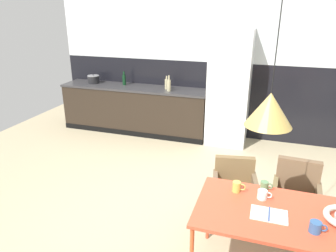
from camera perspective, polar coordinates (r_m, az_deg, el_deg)
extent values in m
plane|color=tan|center=(3.84, 1.27, -17.37)|extent=(8.48, 8.48, 0.00)
cube|color=black|center=(6.18, 9.46, 4.80)|extent=(6.53, 0.12, 1.42)
cube|color=silver|center=(5.96, 10.29, 18.08)|extent=(6.53, 0.12, 1.42)
cube|color=black|center=(6.37, -5.99, 2.90)|extent=(2.93, 0.60, 0.88)
cube|color=#343234|center=(6.25, -6.15, 6.92)|extent=(2.96, 0.63, 0.04)
cube|color=black|center=(6.24, -6.99, -1.33)|extent=(2.93, 0.01, 0.10)
cube|color=silver|center=(5.73, 11.01, 6.70)|extent=(0.71, 0.60, 2.05)
cube|color=#D54E31|center=(2.95, 22.96, -15.11)|extent=(1.76, 0.82, 0.03)
cylinder|color=#DC4A2D|center=(3.47, 7.35, -14.99)|extent=(0.04, 0.04, 0.70)
cube|color=brown|center=(3.73, 22.02, -12.52)|extent=(0.51, 0.49, 0.06)
cube|color=brown|center=(3.80, 22.50, -8.18)|extent=(0.46, 0.11, 0.37)
cube|color=brown|center=(3.70, 25.67, -11.60)|extent=(0.08, 0.42, 0.14)
cube|color=brown|center=(3.68, 18.76, -10.77)|extent=(0.08, 0.42, 0.14)
cylinder|color=black|center=(3.71, 24.70, -17.30)|extent=(0.02, 0.02, 0.38)
cylinder|color=black|center=(3.69, 18.28, -16.56)|extent=(0.02, 0.02, 0.38)
cylinder|color=black|center=(4.03, 24.55, -14.10)|extent=(0.02, 0.02, 0.38)
cylinder|color=black|center=(4.01, 18.72, -13.40)|extent=(0.02, 0.02, 0.38)
cylinder|color=black|center=(3.97, 24.22, -17.79)|extent=(0.04, 0.41, 0.02)
cylinder|color=black|center=(3.95, 18.20, -17.09)|extent=(0.04, 0.41, 0.02)
cube|color=brown|center=(3.73, 11.93, -11.68)|extent=(0.56, 0.54, 0.06)
cube|color=brown|center=(3.81, 11.96, -7.68)|extent=(0.46, 0.16, 0.32)
cube|color=brown|center=(3.70, 15.50, -10.44)|extent=(0.12, 0.42, 0.14)
cube|color=brown|center=(3.66, 8.56, -10.23)|extent=(0.12, 0.42, 0.14)
cylinder|color=black|center=(3.71, 15.07, -16.10)|extent=(0.02, 0.02, 0.37)
cylinder|color=black|center=(3.67, 8.64, -15.96)|extent=(0.02, 0.02, 0.37)
cylinder|color=black|center=(4.02, 14.45, -12.90)|extent=(0.02, 0.02, 0.37)
cylinder|color=black|center=(3.99, 8.60, -12.73)|extent=(0.02, 0.02, 0.37)
cylinder|color=black|center=(3.97, 14.51, -16.53)|extent=(0.09, 0.41, 0.02)
cylinder|color=black|center=(3.93, 8.48, -16.39)|extent=(0.09, 0.41, 0.02)
cube|color=white|center=(2.86, 16.29, -14.90)|extent=(0.15, 0.20, 0.01)
cube|color=white|center=(2.86, 19.39, -15.21)|extent=(0.15, 0.20, 0.01)
cube|color=#334C8C|center=(2.85, 17.86, -14.93)|extent=(0.01, 0.21, 0.00)
cylinder|color=gold|center=(3.08, 12.31, -10.70)|extent=(0.08, 0.08, 0.10)
torus|color=gold|center=(3.07, 13.26, -10.73)|extent=(0.07, 0.01, 0.07)
cylinder|color=#335B93|center=(2.78, 25.14, -16.25)|extent=(0.09, 0.09, 0.09)
torus|color=#335B93|center=(2.79, 26.35, -16.24)|extent=(0.06, 0.01, 0.06)
cylinder|color=#5B8456|center=(3.18, 17.06, -10.31)|extent=(0.07, 0.07, 0.09)
torus|color=#5B8456|center=(3.18, 17.96, -10.34)|extent=(0.06, 0.01, 0.06)
cylinder|color=white|center=(3.04, 16.73, -11.81)|extent=(0.09, 0.09, 0.08)
torus|color=white|center=(3.04, 17.80, -11.86)|extent=(0.06, 0.01, 0.06)
cylinder|color=black|center=(6.68, -13.36, 8.20)|extent=(0.23, 0.23, 0.15)
cylinder|color=gray|center=(6.66, -13.42, 8.87)|extent=(0.24, 0.24, 0.01)
sphere|color=black|center=(6.66, -13.43, 9.02)|extent=(0.02, 0.02, 0.02)
cylinder|color=tan|center=(5.85, 0.17, 7.34)|extent=(0.07, 0.07, 0.21)
cylinder|color=tan|center=(5.82, 0.17, 8.73)|extent=(0.03, 0.03, 0.09)
cylinder|color=#0F3319|center=(6.40, -7.96, 8.29)|extent=(0.07, 0.07, 0.20)
cylinder|color=#0F3319|center=(6.37, -8.02, 9.48)|extent=(0.03, 0.03, 0.07)
cylinder|color=tan|center=(6.00, -0.25, 7.61)|extent=(0.07, 0.07, 0.19)
cylinder|color=tan|center=(5.98, -0.25, 8.78)|extent=(0.03, 0.03, 0.06)
cylinder|color=black|center=(2.39, 19.65, 17.70)|extent=(0.01, 0.01, 1.03)
cone|color=tan|center=(2.50, 17.91, 2.85)|extent=(0.36, 0.36, 0.26)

